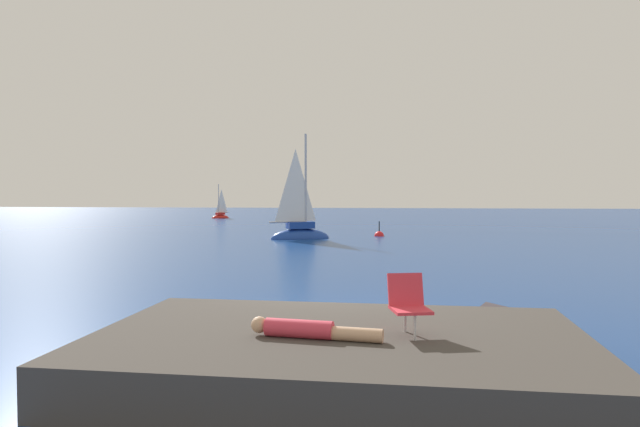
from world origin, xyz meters
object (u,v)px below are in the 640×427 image
(sailboat_far, at_px, (220,216))
(beach_chair, at_px, (408,301))
(sailboat_near, at_px, (300,233))
(person_sunbather, at_px, (309,330))
(marker_buoy, at_px, (379,236))

(sailboat_far, relative_size, beach_chair, 4.50)
(sailboat_near, xyz_separation_m, person_sunbather, (3.44, -23.89, 0.43))
(sailboat_far, bearing_deg, marker_buoy, 76.31)
(sailboat_far, height_order, person_sunbather, sailboat_far)
(sailboat_far, bearing_deg, sailboat_near, 65.59)
(beach_chair, distance_m, marker_buoy, 25.99)
(sailboat_near, bearing_deg, sailboat_far, 89.88)
(sailboat_far, xyz_separation_m, beach_chair, (15.80, -47.30, 0.90))
(sailboat_near, height_order, beach_chair, sailboat_near)
(person_sunbather, xyz_separation_m, marker_buoy, (0.81, 26.32, -0.76))
(beach_chair, bearing_deg, sailboat_near, 178.60)
(person_sunbather, bearing_deg, sailboat_near, 106.94)
(sailboat_near, distance_m, sailboat_far, 26.22)
(sailboat_near, xyz_separation_m, marker_buoy, (4.26, 2.43, -0.33))
(person_sunbather, distance_m, beach_chair, 1.38)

